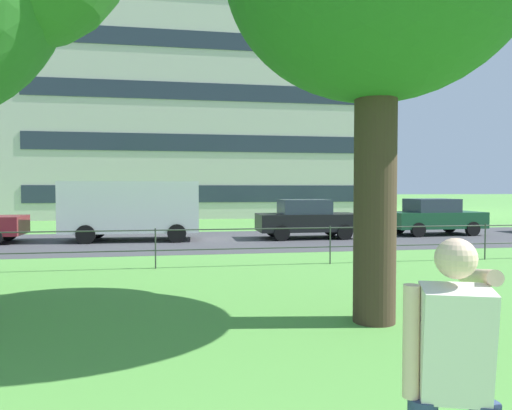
{
  "coord_description": "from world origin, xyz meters",
  "views": [
    {
      "loc": [
        0.59,
        0.56,
        1.98
      ],
      "look_at": [
        1.74,
        7.51,
        1.73
      ],
      "focal_mm": 32.61,
      "sensor_mm": 36.0,
      "label": 1
    }
  ],
  "objects_px": {
    "person_thrower": "(453,382)",
    "apartment_building_background": "(198,88)",
    "car_dark_green_center": "(434,217)",
    "car_black_far_right": "(307,219)",
    "panel_van_right": "(133,207)"
  },
  "relations": [
    {
      "from": "person_thrower",
      "to": "panel_van_right",
      "type": "height_order",
      "value": "panel_van_right"
    },
    {
      "from": "car_black_far_right",
      "to": "car_dark_green_center",
      "type": "xyz_separation_m",
      "value": [
        5.74,
        0.48,
        0.0
      ]
    },
    {
      "from": "car_black_far_right",
      "to": "car_dark_green_center",
      "type": "relative_size",
      "value": 0.99
    },
    {
      "from": "panel_van_right",
      "to": "car_dark_green_center",
      "type": "bearing_deg",
      "value": 0.71
    },
    {
      "from": "person_thrower",
      "to": "car_dark_green_center",
      "type": "bearing_deg",
      "value": 59.95
    },
    {
      "from": "panel_van_right",
      "to": "car_dark_green_center",
      "type": "distance_m",
      "value": 12.49
    },
    {
      "from": "person_thrower",
      "to": "car_black_far_right",
      "type": "bearing_deg",
      "value": 77.21
    },
    {
      "from": "person_thrower",
      "to": "panel_van_right",
      "type": "relative_size",
      "value": 0.34
    },
    {
      "from": "person_thrower",
      "to": "apartment_building_background",
      "type": "relative_size",
      "value": 0.06
    },
    {
      "from": "person_thrower",
      "to": "apartment_building_background",
      "type": "xyz_separation_m",
      "value": [
        0.07,
        35.38,
        9.08
      ]
    },
    {
      "from": "person_thrower",
      "to": "panel_van_right",
      "type": "distance_m",
      "value": 16.19
    },
    {
      "from": "person_thrower",
      "to": "apartment_building_background",
      "type": "distance_m",
      "value": 36.53
    },
    {
      "from": "panel_van_right",
      "to": "person_thrower",
      "type": "bearing_deg",
      "value": -78.56
    },
    {
      "from": "car_black_far_right",
      "to": "car_dark_green_center",
      "type": "bearing_deg",
      "value": 4.8
    },
    {
      "from": "apartment_building_background",
      "to": "person_thrower",
      "type": "bearing_deg",
      "value": -90.12
    }
  ]
}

